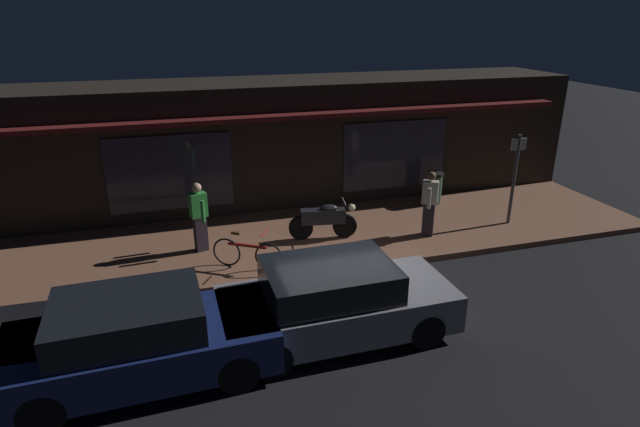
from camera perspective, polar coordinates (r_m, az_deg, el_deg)
The scene contains 11 objects.
ground_plane at distance 10.72m, azimuth 3.12°, elevation -9.28°, with size 60.00×60.00×0.00m, color black.
sidewalk_slab at distance 13.24m, azimuth -1.24°, elevation -2.69°, with size 18.00×4.00×0.15m, color brown.
storefront_building at distance 15.82m, azimuth -4.61°, elevation 7.87°, with size 18.00×3.30×3.60m.
motorcycle at distance 12.87m, azimuth 0.47°, elevation -0.64°, with size 1.70×0.59×0.97m.
bicycle_parked at distance 11.51m, azimuth -7.95°, elevation -4.36°, with size 1.42×0.92×0.91m.
person_photographer at distance 12.38m, azimuth -13.10°, elevation -0.23°, with size 0.43×0.61×1.67m.
person_bystander at distance 13.19m, azimuth 11.90°, elevation 1.21°, with size 0.44×0.56×1.67m.
sign_post at distance 14.44m, azimuth 20.54°, elevation 4.06°, with size 0.44×0.09×2.40m.
trash_bin at distance 15.65m, azimuth 12.40°, elevation 2.79°, with size 0.48×0.48×0.93m.
parked_car_far at distance 8.74m, azimuth -19.28°, elevation -12.93°, with size 4.15×1.88×1.42m.
parked_car_across at distance 9.24m, azimuth 1.65°, elevation -9.59°, with size 4.12×1.81×1.42m.
Camera 1 is at (-3.21, -8.67, 5.43)m, focal length 29.22 mm.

